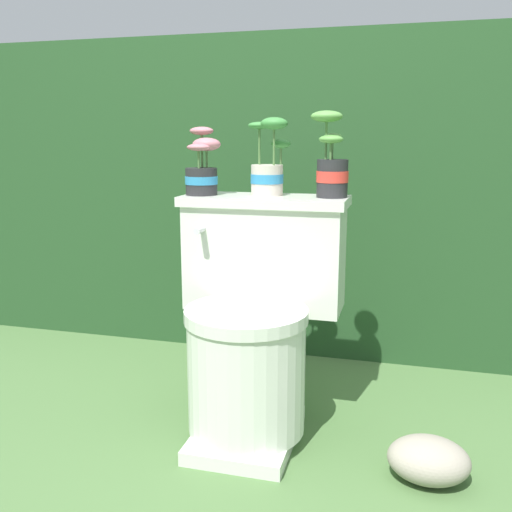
# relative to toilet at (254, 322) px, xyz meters

# --- Properties ---
(ground_plane) EXTENTS (12.00, 12.00, 0.00)m
(ground_plane) POSITION_rel_toilet_xyz_m (-0.04, -0.12, -0.35)
(ground_plane) COLOR #4C703D
(hedge_backdrop) EXTENTS (3.29, 0.83, 1.30)m
(hedge_backdrop) POSITION_rel_toilet_xyz_m (-0.04, 1.05, 0.30)
(hedge_backdrop) COLOR #234723
(hedge_backdrop) RESTS_ON ground
(toilet) EXTENTS (0.52, 0.51, 0.72)m
(toilet) POSITION_rel_toilet_xyz_m (0.00, 0.00, 0.00)
(toilet) COLOR silver
(toilet) RESTS_ON ground
(potted_plant_left) EXTENTS (0.12, 0.12, 0.21)m
(potted_plant_left) POSITION_rel_toilet_xyz_m (-0.20, 0.11, 0.45)
(potted_plant_left) COLOR #262628
(potted_plant_left) RESTS_ON toilet
(potted_plant_midleft) EXTENTS (0.13, 0.10, 0.24)m
(potted_plant_midleft) POSITION_rel_toilet_xyz_m (0.01, 0.14, 0.46)
(potted_plant_midleft) COLOR beige
(potted_plant_midleft) RESTS_ON toilet
(potted_plant_middle) EXTENTS (0.12, 0.10, 0.26)m
(potted_plant_middle) POSITION_rel_toilet_xyz_m (0.21, 0.14, 0.47)
(potted_plant_middle) COLOR #262628
(potted_plant_middle) RESTS_ON toilet
(garden_stone) EXTENTS (0.22, 0.17, 0.12)m
(garden_stone) POSITION_rel_toilet_xyz_m (0.53, -0.16, -0.29)
(garden_stone) COLOR #9E9384
(garden_stone) RESTS_ON ground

